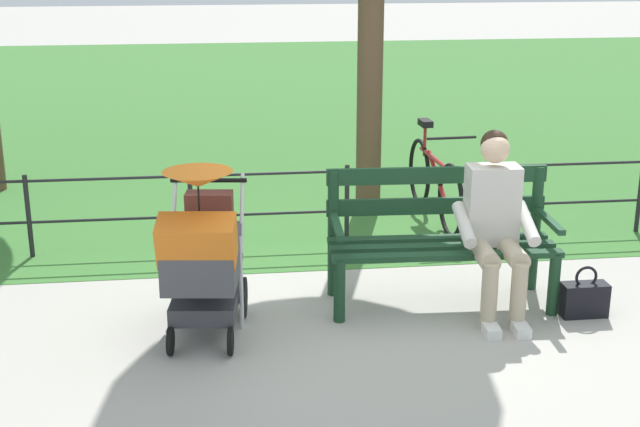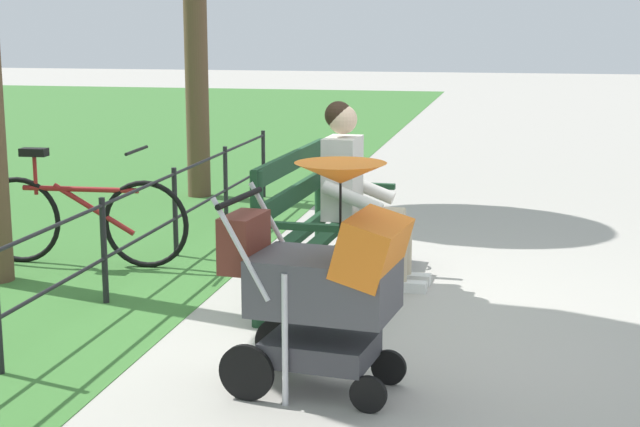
{
  "view_description": "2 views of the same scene",
  "coord_description": "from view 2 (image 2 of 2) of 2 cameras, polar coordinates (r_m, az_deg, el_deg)",
  "views": [
    {
      "loc": [
        1.11,
        5.67,
        2.53
      ],
      "look_at": [
        0.4,
        -0.03,
        0.72
      ],
      "focal_mm": 49.35,
      "sensor_mm": 36.0,
      "label": 1
    },
    {
      "loc": [
        5.64,
        1.18,
        1.8
      ],
      "look_at": [
        0.43,
        0.1,
        0.74
      ],
      "focal_mm": 54.1,
      "sensor_mm": 36.0,
      "label": 2
    }
  ],
  "objects": [
    {
      "name": "bicycle",
      "position": [
        7.42,
        -13.97,
        -0.24
      ],
      "size": [
        0.44,
        1.66,
        0.89
      ],
      "color": "black",
      "rests_on": "ground"
    },
    {
      "name": "handbag",
      "position": [
        7.3,
        4.38,
        -2.02
      ],
      "size": [
        0.32,
        0.14,
        0.37
      ],
      "color": "black",
      "rests_on": "ground"
    },
    {
      "name": "ground_plane",
      "position": [
        6.03,
        -0.09,
        -6.1
      ],
      "size": [
        60.0,
        60.0,
        0.0
      ],
      "primitive_type": "plane",
      "color": "#ADA89E"
    },
    {
      "name": "person_on_bench",
      "position": [
        6.62,
        2.24,
        1.48
      ],
      "size": [
        0.55,
        0.74,
        1.28
      ],
      "color": "tan",
      "rests_on": "ground"
    },
    {
      "name": "stroller",
      "position": [
        4.68,
        0.33,
        -3.69
      ],
      "size": [
        0.6,
        0.93,
        1.15
      ],
      "color": "black",
      "rests_on": "ground"
    },
    {
      "name": "park_fence",
      "position": [
        6.61,
        -11.69,
        -1.02
      ],
      "size": [
        7.93,
        0.04,
        0.7
      ],
      "color": "black",
      "rests_on": "ground"
    },
    {
      "name": "park_bench",
      "position": [
        6.37,
        -0.23,
        -0.28
      ],
      "size": [
        1.62,
        0.67,
        0.96
      ],
      "color": "#193D23",
      "rests_on": "ground"
    }
  ]
}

